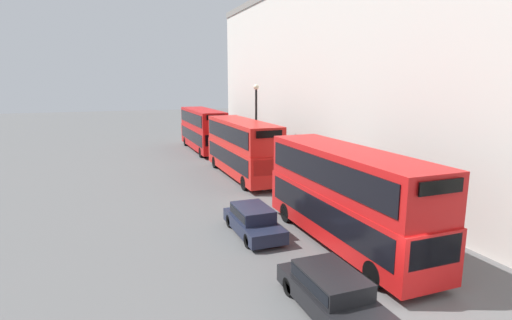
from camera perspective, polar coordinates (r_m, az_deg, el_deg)
name	(u,v)px	position (r m, az deg, el deg)	size (l,w,h in m)	color
bus_leading	(346,193)	(18.19, 12.69, -4.64)	(2.59, 10.56, 4.39)	red
bus_second_in_queue	(242,146)	(30.78, -2.02, 2.00)	(2.59, 10.92, 4.37)	red
bus_third_in_queue	(203,128)	(43.15, -7.63, 4.54)	(2.59, 11.07, 4.40)	red
car_dark_sedan	(332,291)	(13.58, 10.76, -17.91)	(1.84, 4.58, 1.36)	black
car_hatchback	(253,220)	(19.48, -0.42, -8.53)	(1.76, 4.32, 1.37)	#1E2338
street_lamp	(256,118)	(32.86, 0.02, 5.95)	(0.44, 0.44, 7.08)	black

